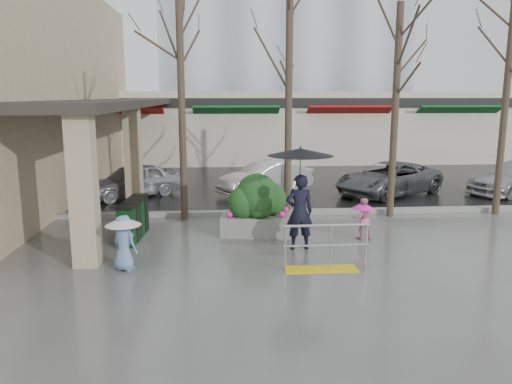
{
  "coord_description": "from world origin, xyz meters",
  "views": [
    {
      "loc": [
        -0.9,
        -11.54,
        3.76
      ],
      "look_at": [
        0.04,
        1.18,
        1.3
      ],
      "focal_mm": 35.0,
      "sensor_mm": 36.0,
      "label": 1
    }
  ],
  "objects": [
    {
      "name": "handrail",
      "position": [
        1.36,
        -1.2,
        0.38
      ],
      "size": [
        1.9,
        0.5,
        1.03
      ],
      "color": "yellow",
      "rests_on": "ground"
    },
    {
      "name": "child_blue",
      "position": [
        -3.0,
        -0.91,
        0.75
      ],
      "size": [
        0.78,
        0.78,
        1.24
      ],
      "rotation": [
        0.0,
        0.0,
        2.58
      ],
      "color": "#6887B9",
      "rests_on": "ground"
    },
    {
      "name": "street_asphalt",
      "position": [
        0.0,
        22.0,
        0.01
      ],
      "size": [
        120.0,
        36.0,
        0.01
      ],
      "primitive_type": "cube",
      "color": "black",
      "rests_on": "ground"
    },
    {
      "name": "tree_west",
      "position": [
        -2.0,
        3.6,
        5.08
      ],
      "size": [
        3.2,
        3.2,
        6.8
      ],
      "color": "#382B21",
      "rests_on": "ground"
    },
    {
      "name": "tree_midwest",
      "position": [
        1.2,
        3.6,
        5.23
      ],
      "size": [
        3.2,
        3.2,
        7.0
      ],
      "color": "#382B21",
      "rests_on": "ground"
    },
    {
      "name": "tree_east",
      "position": [
        8.0,
        3.6,
        5.38
      ],
      "size": [
        3.2,
        3.2,
        7.2
      ],
      "color": "#382B21",
      "rests_on": "ground"
    },
    {
      "name": "tree_mideast",
      "position": [
        4.5,
        3.6,
        4.86
      ],
      "size": [
        3.2,
        3.2,
        6.5
      ],
      "color": "#382B21",
      "rests_on": "ground"
    },
    {
      "name": "news_boxes",
      "position": [
        -3.21,
        1.59,
        0.53
      ],
      "size": [
        0.57,
        1.91,
        1.05
      ],
      "rotation": [
        0.0,
        0.0,
        -0.08
      ],
      "color": "#0C3813",
      "rests_on": "ground"
    },
    {
      "name": "woman",
      "position": [
        1.05,
        0.35,
        1.61
      ],
      "size": [
        1.63,
        1.63,
        2.57
      ],
      "rotation": [
        0.0,
        0.0,
        3.22
      ],
      "color": "black",
      "rests_on": "ground"
    },
    {
      "name": "canopy_slab",
      "position": [
        -4.8,
        8.0,
        3.62
      ],
      "size": [
        2.8,
        18.0,
        0.25
      ],
      "primitive_type": "cube",
      "color": "#2D2823",
      "rests_on": "pillar_front"
    },
    {
      "name": "ground",
      "position": [
        0.0,
        0.0,
        0.0
      ],
      "size": [
        120.0,
        120.0,
        0.0
      ],
      "primitive_type": "plane",
      "color": "#51514F",
      "rests_on": "ground"
    },
    {
      "name": "child_pink",
      "position": [
        2.88,
        1.12,
        0.63
      ],
      "size": [
        0.61,
        0.61,
        1.11
      ],
      "rotation": [
        0.0,
        0.0,
        3.13
      ],
      "color": "pink",
      "rests_on": "ground"
    },
    {
      "name": "car_a",
      "position": [
        -4.18,
        7.22,
        0.63
      ],
      "size": [
        3.88,
        3.34,
        1.26
      ],
      "primitive_type": "imported",
      "rotation": [
        0.0,
        0.0,
        -0.96
      ],
      "color": "#A2A2A7",
      "rests_on": "ground"
    },
    {
      "name": "storefront_row",
      "position": [
        2.0,
        17.97,
        2.01
      ],
      "size": [
        34.0,
        6.74,
        4.0
      ],
      "color": "beige",
      "rests_on": "ground"
    },
    {
      "name": "car_c",
      "position": [
        5.58,
        6.95,
        0.63
      ],
      "size": [
        4.95,
        4.19,
        1.26
      ],
      "primitive_type": "imported",
      "rotation": [
        0.0,
        0.0,
        -1.01
      ],
      "color": "#53575A",
      "rests_on": "ground"
    },
    {
      "name": "near_building",
      "position": [
        -9.0,
        8.0,
        4.0
      ],
      "size": [
        6.0,
        18.0,
        8.0
      ],
      "primitive_type": "cube",
      "color": "tan",
      "rests_on": "ground"
    },
    {
      "name": "pillar_front",
      "position": [
        -3.9,
        -0.5,
        1.75
      ],
      "size": [
        0.55,
        0.55,
        3.5
      ],
      "primitive_type": "cube",
      "color": "tan",
      "rests_on": "ground"
    },
    {
      "name": "curb",
      "position": [
        0.0,
        4.0,
        0.07
      ],
      "size": [
        120.0,
        0.3,
        0.15
      ],
      "primitive_type": "cube",
      "color": "gray",
      "rests_on": "ground"
    },
    {
      "name": "pillar_back",
      "position": [
        -3.9,
        6.0,
        1.75
      ],
      "size": [
        0.55,
        0.55,
        3.5
      ],
      "primitive_type": "cube",
      "color": "tan",
      "rests_on": "ground"
    },
    {
      "name": "planter",
      "position": [
        0.11,
        1.76,
        0.81
      ],
      "size": [
        2.04,
        1.21,
        1.7
      ],
      "rotation": [
        0.0,
        0.0,
        -0.11
      ],
      "color": "gray",
      "rests_on": "ground"
    },
    {
      "name": "car_b",
      "position": [
        0.89,
        7.5,
        0.63
      ],
      "size": [
        3.93,
        3.2,
        1.26
      ],
      "primitive_type": "imported",
      "rotation": [
        0.0,
        0.0,
        -0.99
      ],
      "color": "white",
      "rests_on": "ground"
    }
  ]
}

